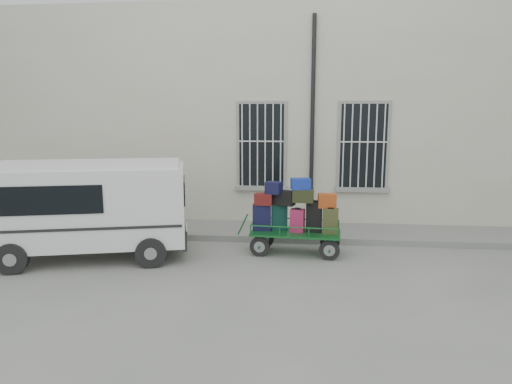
{
  "coord_description": "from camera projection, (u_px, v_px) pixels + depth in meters",
  "views": [
    {
      "loc": [
        0.66,
        -9.3,
        3.12
      ],
      "look_at": [
        -0.35,
        1.0,
        1.31
      ],
      "focal_mm": 32.0,
      "sensor_mm": 36.0,
      "label": 1
    }
  ],
  "objects": [
    {
      "name": "building",
      "position": [
        281.0,
        116.0,
        14.59
      ],
      "size": [
        24.0,
        5.15,
        6.0
      ],
      "color": "#BDB3A1",
      "rests_on": "ground"
    },
    {
      "name": "ground",
      "position": [
        268.0,
        261.0,
        9.72
      ],
      "size": [
        80.0,
        80.0,
        0.0
      ],
      "primitive_type": "plane",
      "color": "slate",
      "rests_on": "ground"
    },
    {
      "name": "luggage_cart",
      "position": [
        294.0,
        216.0,
        10.09
      ],
      "size": [
        2.34,
        1.04,
        1.71
      ],
      "rotation": [
        0.0,
        0.0,
        -0.08
      ],
      "color": "black",
      "rests_on": "ground"
    },
    {
      "name": "sidewalk",
      "position": [
        274.0,
        231.0,
        11.86
      ],
      "size": [
        24.0,
        1.7,
        0.15
      ],
      "primitive_type": "cube",
      "color": "slate",
      "rests_on": "ground"
    },
    {
      "name": "van",
      "position": [
        89.0,
        204.0,
        9.75
      ],
      "size": [
        4.42,
        2.68,
        2.08
      ],
      "rotation": [
        0.0,
        0.0,
        0.25
      ],
      "color": "white",
      "rests_on": "ground"
    }
  ]
}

